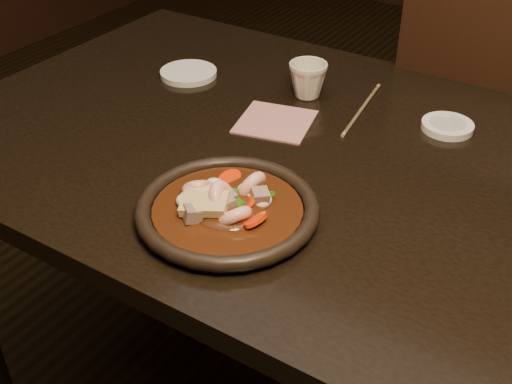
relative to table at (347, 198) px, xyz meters
The scene contains 9 objects.
table is the anchor object (origin of this frame).
chair 0.61m from the table, 77.98° to the left, with size 0.47×0.47×0.97m.
plate 0.28m from the table, 109.76° to the right, with size 0.29×0.29×0.03m.
stirfry 0.28m from the table, 111.25° to the right, with size 0.18×0.17×0.07m.
soy_dish 0.25m from the table, 63.33° to the left, with size 0.10×0.10×0.01m, color white.
saucer_left 0.49m from the table, 163.67° to the left, with size 0.13×0.13×0.01m, color white.
tea_cup 0.29m from the table, 135.50° to the left, with size 0.08×0.07×0.08m, color beige.
chopsticks 0.22m from the table, 109.17° to the left, with size 0.04×0.24×0.01m.
napkin 0.21m from the table, 164.11° to the left, with size 0.14×0.14×0.00m, color #B97471.
Camera 1 is at (0.38, -0.90, 1.35)m, focal length 45.00 mm.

